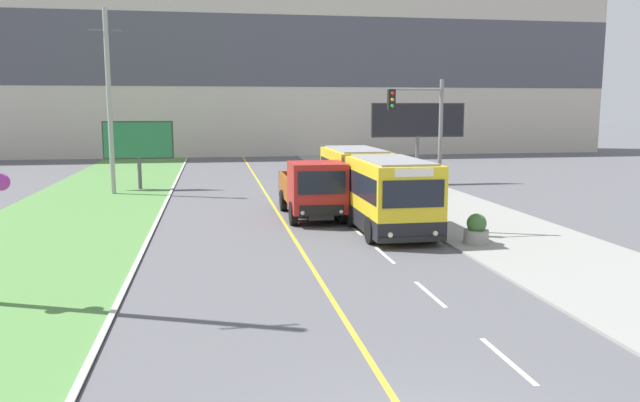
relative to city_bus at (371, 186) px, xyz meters
The scene contains 12 objects.
lane_marking_centre 17.57m from the city_bus, 101.90° to the right, with size 2.88×140.00×0.01m.
apartment_block_background 42.40m from the city_bus, 95.47° to the left, with size 80.00×8.04×20.39m.
city_bus is the anchor object (origin of this frame).
dump_truck 2.59m from the city_bus, 168.17° to the left, with size 2.48×6.72×2.69m.
utility_pole_far 17.29m from the city_bus, 139.53° to the left, with size 1.80×0.28×10.66m.
traffic_light_mast 4.16m from the city_bus, 66.18° to the right, with size 2.28×0.32×6.17m.
billboard_large 14.76m from the city_bus, 63.46° to the left, with size 6.40×0.24×5.35m.
billboard_small 17.32m from the city_bus, 131.87° to the left, with size 4.22×0.24×4.23m.
planter_round_near 6.33m from the city_bus, 66.04° to the right, with size 0.91×0.91×1.12m.
planter_round_second 2.65m from the city_bus, ahead, with size 0.87×0.87×1.10m.
planter_round_third 5.64m from the city_bus, 63.77° to the left, with size 0.95×0.95×1.10m.
planter_round_far 10.66m from the city_bus, 76.64° to the left, with size 0.88×0.88×1.04m.
Camera 1 is at (-3.04, -8.01, 5.09)m, focal length 35.00 mm.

